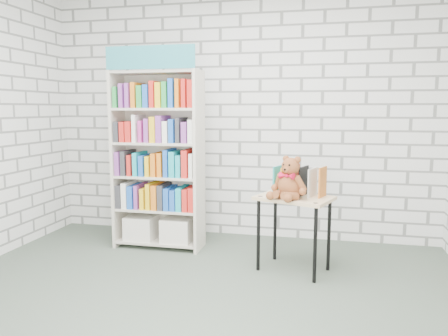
# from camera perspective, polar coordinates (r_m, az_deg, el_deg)

# --- Properties ---
(ground) EXTENTS (4.50, 4.50, 0.00)m
(ground) POSITION_cam_1_polar(r_m,az_deg,el_deg) (3.49, -4.48, -17.66)
(ground) COLOR #434F42
(ground) RESTS_ON ground
(room_shell) EXTENTS (4.52, 4.02, 2.81)m
(room_shell) POSITION_cam_1_polar(r_m,az_deg,el_deg) (3.17, -4.83, 12.91)
(room_shell) COLOR silver
(room_shell) RESTS_ON ground
(bookshelf) EXTENTS (0.95, 0.37, 2.12)m
(bookshelf) POSITION_cam_1_polar(r_m,az_deg,el_deg) (4.72, -8.57, 1.23)
(bookshelf) COLOR beige
(bookshelf) RESTS_ON ground
(display_table) EXTENTS (0.77, 0.64, 0.70)m
(display_table) POSITION_cam_1_polar(r_m,az_deg,el_deg) (4.07, 9.16, -5.04)
(display_table) COLOR #DBB383
(display_table) RESTS_ON ground
(table_books) EXTENTS (0.50, 0.34, 0.27)m
(table_books) POSITION_cam_1_polar(r_m,az_deg,el_deg) (4.12, 9.82, -1.59)
(table_books) COLOR teal
(table_books) RESTS_ON display_table
(teddy_bear) EXTENTS (0.36, 0.34, 0.38)m
(teddy_bear) POSITION_cam_1_polar(r_m,az_deg,el_deg) (3.93, 8.51, -1.76)
(teddy_bear) COLOR brown
(teddy_bear) RESTS_ON display_table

